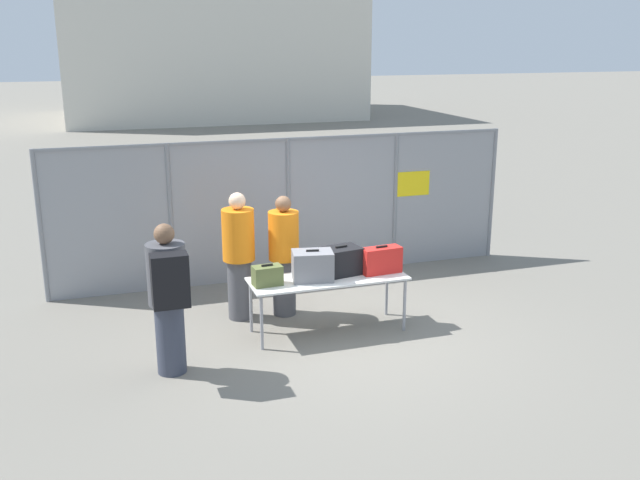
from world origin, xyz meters
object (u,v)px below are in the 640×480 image
traveler_hooded (168,294)px  security_worker_near (284,254)px  suitcase_black (341,261)px  suitcase_grey (313,266)px  utility_trailer (350,203)px  suitcase_olive (267,276)px  security_worker_far (239,254)px  suitcase_red (381,260)px  inspection_table (328,282)px

traveler_hooded → security_worker_near: (1.68, 1.36, -0.10)m
suitcase_black → traveler_hooded: traveler_hooded is taller
suitcase_grey → utility_trailer: bearing=64.5°
suitcase_olive → suitcase_grey: size_ratio=0.66×
suitcase_grey → traveler_hooded: bearing=-162.1°
suitcase_olive → traveler_hooded: bearing=-155.2°
security_worker_far → suitcase_olive: bearing=78.2°
suitcase_grey → suitcase_black: 0.43m
suitcase_red → suitcase_grey: bearing=179.3°
security_worker_far → suitcase_red: bearing=130.2°
suitcase_black → suitcase_red: (0.51, -0.12, -0.01)m
suitcase_black → traveler_hooded: (-2.26, -0.70, 0.05)m
inspection_table → security_worker_near: size_ratio=1.21×
suitcase_red → security_worker_far: security_worker_far is taller
suitcase_grey → suitcase_red: suitcase_grey is taller
suitcase_olive → security_worker_far: 0.85m
suitcase_olive → traveler_hooded: size_ratio=0.21×
inspection_table → security_worker_far: security_worker_far is taller
security_worker_near → utility_trailer: 4.98m
suitcase_grey → suitcase_red: 0.92m
suitcase_black → suitcase_red: 0.52m
inspection_table → traveler_hooded: bearing=-163.5°
suitcase_grey → utility_trailer: 5.58m
suitcase_olive → suitcase_grey: suitcase_grey is taller
suitcase_grey → utility_trailer: (2.39, 5.03, -0.46)m
suitcase_red → security_worker_far: (-1.68, 0.83, -0.00)m
security_worker_far → utility_trailer: (3.15, 4.21, -0.44)m
suitcase_olive → security_worker_far: security_worker_far is taller
suitcase_red → utility_trailer: 5.27m
traveler_hooded → security_worker_near: traveler_hooded is taller
inspection_table → security_worker_far: 1.28m
security_worker_near → utility_trailer: size_ratio=0.41×
suitcase_red → utility_trailer: suitcase_red is taller
suitcase_red → security_worker_near: security_worker_near is taller
inspection_table → utility_trailer: size_ratio=0.50×
suitcase_red → security_worker_far: bearing=153.7°
suitcase_olive → security_worker_near: bearing=61.3°
suitcase_black → security_worker_far: 1.38m
inspection_table → suitcase_red: size_ratio=3.75×
suitcase_grey → security_worker_near: security_worker_near is taller
suitcase_black → suitcase_red: suitcase_black is taller
suitcase_black → traveler_hooded: bearing=-162.7°
inspection_table → utility_trailer: utility_trailer is taller
security_worker_far → suitcase_black: bearing=125.3°
utility_trailer → suitcase_grey: bearing=-115.5°
suitcase_red → utility_trailer: bearing=73.7°
inspection_table → suitcase_black: suitcase_black is taller
suitcase_black → utility_trailer: suitcase_black is taller
suitcase_olive → security_worker_near: 0.89m
suitcase_olive → security_worker_far: (-0.17, 0.83, 0.04)m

